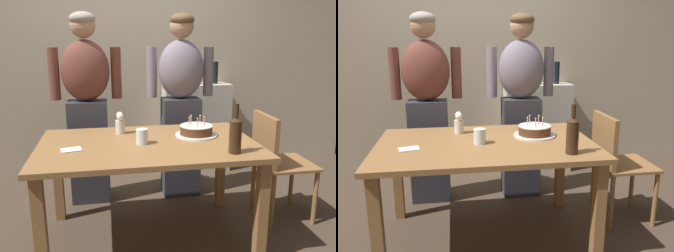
{
  "view_description": "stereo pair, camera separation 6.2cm",
  "coord_description": "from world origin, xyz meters",
  "views": [
    {
      "loc": [
        -0.27,
        -2.3,
        1.43
      ],
      "look_at": [
        0.15,
        0.04,
        0.84
      ],
      "focal_mm": 37.07,
      "sensor_mm": 36.0,
      "label": 1
    },
    {
      "loc": [
        -0.21,
        -2.31,
        1.43
      ],
      "look_at": [
        0.15,
        0.04,
        0.84
      ],
      "focal_mm": 37.07,
      "sensor_mm": 36.0,
      "label": 2
    }
  ],
  "objects": [
    {
      "name": "ground_plane",
      "position": [
        0.0,
        0.0,
        0.0
      ],
      "size": [
        10.0,
        10.0,
        0.0
      ],
      "primitive_type": "plane",
      "color": "#47382B"
    },
    {
      "name": "napkin_stack",
      "position": [
        -0.51,
        -0.09,
        0.74
      ],
      "size": [
        0.15,
        0.12,
        0.01
      ],
      "primitive_type": "cube",
      "rotation": [
        0.0,
        0.0,
        0.24
      ],
      "color": "white",
      "rests_on": "dining_table"
    },
    {
      "name": "flower_vase",
      "position": [
        -0.18,
        0.27,
        0.82
      ],
      "size": [
        0.07,
        0.08,
        0.17
      ],
      "color": "silver",
      "rests_on": "dining_table"
    },
    {
      "name": "dining_chair",
      "position": [
        1.04,
        0.14,
        0.52
      ],
      "size": [
        0.42,
        0.42,
        0.87
      ],
      "rotation": [
        0.0,
        0.0,
        1.57
      ],
      "color": "olive",
      "rests_on": "ground_plane"
    },
    {
      "name": "person_man_bearded",
      "position": [
        -0.44,
        0.74,
        0.87
      ],
      "size": [
        0.61,
        0.27,
        1.66
      ],
      "rotation": [
        0.0,
        0.0,
        3.14
      ],
      "color": "#33333D",
      "rests_on": "ground_plane"
    },
    {
      "name": "water_glass_near",
      "position": [
        -0.04,
        -0.03,
        0.79
      ],
      "size": [
        0.08,
        0.08,
        0.1
      ],
      "primitive_type": "cylinder",
      "color": "silver",
      "rests_on": "dining_table"
    },
    {
      "name": "birthday_cake",
      "position": [
        0.38,
        0.11,
        0.78
      ],
      "size": [
        0.31,
        0.31,
        0.15
      ],
      "color": "white",
      "rests_on": "dining_table"
    },
    {
      "name": "back_wall",
      "position": [
        0.0,
        1.55,
        1.3
      ],
      "size": [
        5.2,
        0.1,
        2.6
      ],
      "primitive_type": "cube",
      "color": "tan",
      "rests_on": "ground_plane"
    },
    {
      "name": "wine_bottle",
      "position": [
        0.51,
        -0.33,
        0.87
      ],
      "size": [
        0.08,
        0.08,
        0.32
      ],
      "color": "#382314",
      "rests_on": "dining_table"
    },
    {
      "name": "person_woman_cardigan",
      "position": [
        0.4,
        0.74,
        0.87
      ],
      "size": [
        0.61,
        0.27,
        1.66
      ],
      "rotation": [
        0.0,
        0.0,
        3.14
      ],
      "color": "#33333D",
      "rests_on": "ground_plane"
    },
    {
      "name": "shelf_cabinet",
      "position": [
        0.7,
        1.33,
        0.5
      ],
      "size": [
        0.72,
        0.3,
        1.24
      ],
      "color": "beige",
      "rests_on": "ground_plane"
    },
    {
      "name": "dining_table",
      "position": [
        0.0,
        0.0,
        0.64
      ],
      "size": [
        1.5,
        0.96,
        0.74
      ],
      "color": "olive",
      "rests_on": "ground_plane"
    }
  ]
}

